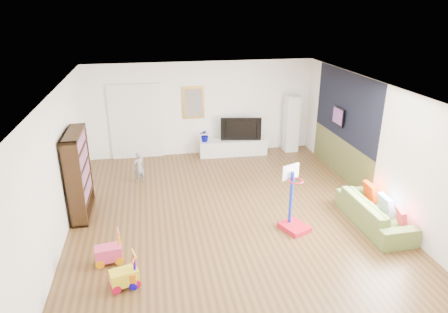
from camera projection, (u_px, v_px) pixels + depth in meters
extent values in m
cube|color=brown|center=(228.00, 213.00, 8.59)|extent=(6.50, 7.50, 0.00)
cube|color=white|center=(228.00, 88.00, 7.61)|extent=(6.50, 7.50, 0.00)
cube|color=white|center=(202.00, 109.00, 11.53)|extent=(6.50, 0.00, 2.70)
cube|color=silver|center=(291.00, 267.00, 4.67)|extent=(6.50, 0.00, 2.70)
cube|color=silver|center=(59.00, 166.00, 7.53)|extent=(0.00, 7.50, 2.70)
cube|color=silver|center=(374.00, 144.00, 8.67)|extent=(0.00, 7.50, 2.70)
cube|color=black|center=(346.00, 106.00, 9.77)|extent=(0.01, 3.20, 1.70)
cube|color=brown|center=(340.00, 157.00, 10.26)|extent=(0.01, 3.20, 1.00)
cube|color=white|center=(136.00, 123.00, 11.27)|extent=(1.45, 0.06, 2.10)
cube|color=gold|center=(193.00, 103.00, 11.38)|extent=(0.62, 0.06, 0.92)
cube|color=#7F3F8C|center=(338.00, 116.00, 10.05)|extent=(0.04, 0.56, 0.46)
cube|color=silver|center=(233.00, 147.00, 11.79)|extent=(1.99, 0.56, 0.46)
cube|color=white|center=(291.00, 124.00, 11.90)|extent=(0.40, 0.40, 1.69)
cube|color=#311D0D|center=(79.00, 174.00, 8.25)|extent=(0.33, 1.25, 1.83)
imported|color=olive|center=(374.00, 212.00, 8.04)|extent=(0.77, 1.93, 0.56)
cube|color=red|center=(296.00, 199.00, 7.73)|extent=(0.64, 0.69, 1.34)
cube|color=yellow|center=(124.00, 271.00, 6.27)|extent=(0.49, 0.37, 0.58)
cube|color=orange|center=(125.00, 273.00, 6.30)|extent=(0.41, 0.29, 0.51)
cube|color=#E13E70|center=(108.00, 248.00, 6.85)|extent=(0.48, 0.33, 0.60)
imported|color=gray|center=(139.00, 167.00, 9.91)|extent=(0.35, 0.32, 0.80)
imported|color=black|center=(241.00, 128.00, 11.65)|extent=(1.19, 0.35, 0.68)
imported|color=#03058B|center=(205.00, 135.00, 11.48)|extent=(0.38, 0.34, 0.38)
cube|color=red|center=(402.00, 218.00, 7.52)|extent=(0.17, 0.35, 0.34)
cube|color=silver|center=(386.00, 205.00, 7.99)|extent=(0.12, 0.40, 0.40)
cube|color=#C92A00|center=(370.00, 191.00, 8.56)|extent=(0.11, 0.39, 0.39)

